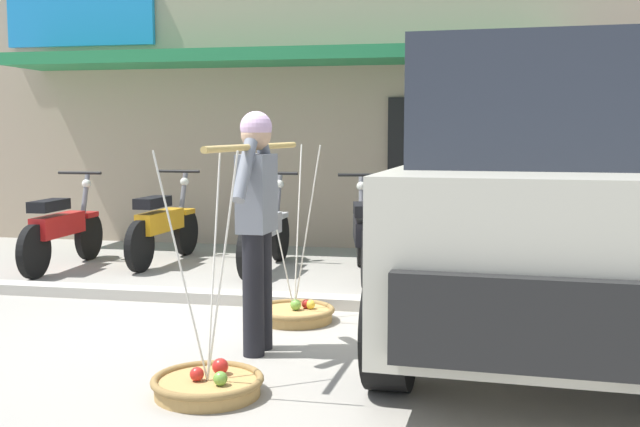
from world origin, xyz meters
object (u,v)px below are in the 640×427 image
motorcycle_nearest_shop (61,229)px  fruit_basket_left_side (294,312)px  motorcycle_third_in_row (264,230)px  fruit_vendor (257,215)px  parked_truck (550,188)px  fruit_basket_right_side (208,383)px  motorcycle_second_in_row (163,226)px  motorcycle_end_of_row (363,235)px

motorcycle_nearest_shop → fruit_basket_left_side: bearing=-29.9°
fruit_basket_left_side → motorcycle_nearest_shop: size_ratio=0.80×
motorcycle_third_in_row → fruit_vendor: bearing=-75.2°
fruit_vendor → parked_truck: parked_truck is taller
fruit_vendor → fruit_basket_left_side: size_ratio=1.26×
motorcycle_third_in_row → parked_truck: (2.86, -2.24, 0.68)m
fruit_basket_right_side → motorcycle_second_in_row: (-2.08, 4.22, 0.38)m
fruit_vendor → fruit_basket_left_side: (0.05, 0.92, -0.91)m
fruit_basket_left_side → motorcycle_second_in_row: (-2.17, 2.38, 0.38)m
fruit_vendor → motorcycle_third_in_row: 3.26m
fruit_basket_left_side → motorcycle_end_of_row: (0.27, 2.05, 0.38)m
fruit_basket_right_side → motorcycle_end_of_row: fruit_basket_right_side is taller
motorcycle_end_of_row → parked_truck: size_ratio=0.37×
fruit_basket_right_side → motorcycle_nearest_shop: (-3.06, 3.64, 0.38)m
fruit_vendor → fruit_basket_left_side: 1.29m
fruit_basket_right_side → fruit_vendor: bearing=87.3°
fruit_basket_right_side → motorcycle_nearest_shop: bearing=130.0°
motorcycle_end_of_row → fruit_vendor: bearing=-96.2°
fruit_basket_right_side → motorcycle_second_in_row: size_ratio=0.80×
fruit_vendor → motorcycle_end_of_row: fruit_vendor is taller
fruit_basket_right_side → motorcycle_end_of_row: 3.92m
motorcycle_nearest_shop → motorcycle_end_of_row: (3.42, 0.24, 0.00)m
motorcycle_nearest_shop → motorcycle_second_in_row: bearing=30.3°
fruit_basket_right_side → motorcycle_second_in_row: 4.71m
fruit_vendor → motorcycle_third_in_row: size_ratio=1.01×
parked_truck → fruit_basket_right_side: bearing=-139.4°
motorcycle_nearest_shop → motorcycle_third_in_row: 2.31m
fruit_basket_left_side → motorcycle_second_in_row: size_ratio=0.80×
fruit_vendor → fruit_basket_right_side: size_ratio=1.26×
motorcycle_second_in_row → fruit_basket_left_side: bearing=-47.7°
fruit_vendor → parked_truck: size_ratio=0.37×
fruit_vendor → fruit_basket_left_side: fruit_vendor is taller
motorcycle_end_of_row → parked_truck: bearing=-50.7°
fruit_basket_right_side → motorcycle_third_in_row: bearing=101.0°
fruit_vendor → motorcycle_second_in_row: 3.96m
motorcycle_second_in_row → motorcycle_nearest_shop: bearing=-149.7°
fruit_vendor → motorcycle_third_in_row: (-0.82, 3.11, -0.53)m
fruit_basket_right_side → motorcycle_end_of_row: bearing=84.6°
fruit_basket_right_side → parked_truck: size_ratio=0.30×
fruit_basket_right_side → motorcycle_nearest_shop: 4.77m
motorcycle_third_in_row → fruit_basket_left_side: bearing=-68.3°
motorcycle_nearest_shop → motorcycle_second_in_row: (0.98, 0.57, 0.00)m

